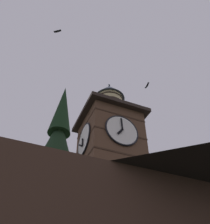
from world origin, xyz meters
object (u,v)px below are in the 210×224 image
at_px(flying_bird_high, 147,86).
at_px(clock_tower, 110,143).
at_px(pine_tree_behind, 46,219).
at_px(flying_bird_low, 57,31).

bearing_deg(flying_bird_high, clock_tower, 9.33).
distance_m(clock_tower, pine_tree_behind, 6.34).
bearing_deg(flying_bird_low, clock_tower, 172.74).
distance_m(clock_tower, flying_bird_low, 11.40).
relative_size(clock_tower, flying_bird_high, 12.38).
height_order(clock_tower, pine_tree_behind, pine_tree_behind).
height_order(clock_tower, flying_bird_low, flying_bird_low).
relative_size(clock_tower, pine_tree_behind, 0.45).
relative_size(pine_tree_behind, flying_bird_low, 32.32).
bearing_deg(flying_bird_high, pine_tree_behind, -35.73).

